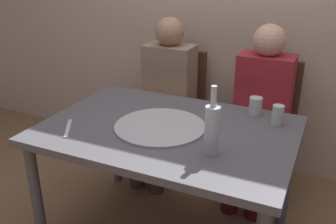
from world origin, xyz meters
TOP-DOWN VIEW (x-y plane):
  - dining_table at (0.00, 0.00)m, footprint 1.31×0.92m
  - pizza_tray at (-0.04, -0.02)m, footprint 0.48×0.48m
  - wine_bottle at (0.29, -0.17)m, footprint 0.07×0.07m
  - tumbler_near at (0.51, 0.28)m, footprint 0.06×0.06m
  - tumbler_far at (0.38, 0.37)m, footprint 0.07×0.07m
  - table_knife at (-0.47, -0.24)m, footprint 0.13×0.20m
  - chair_left at (-0.35, 0.86)m, footprint 0.44×0.44m
  - chair_right at (0.34, 0.86)m, footprint 0.44×0.44m
  - guest_in_sweater at (-0.35, 0.71)m, footprint 0.36×0.56m
  - guest_in_beanie at (0.34, 0.71)m, footprint 0.36×0.56m

SIDE VIEW (x-z plane):
  - chair_left at x=-0.35m, z-range 0.06..0.96m
  - chair_right at x=0.34m, z-range 0.06..0.96m
  - guest_in_sweater at x=-0.35m, z-range 0.06..1.23m
  - guest_in_beanie at x=0.34m, z-range 0.06..1.23m
  - dining_table at x=0.00m, z-range 0.28..1.01m
  - table_knife at x=-0.47m, z-range 0.73..0.73m
  - pizza_tray at x=-0.04m, z-range 0.73..0.74m
  - tumbler_far at x=0.38m, z-range 0.73..0.83m
  - tumbler_near at x=0.51m, z-range 0.73..0.83m
  - wine_bottle at x=0.29m, z-range 0.69..1.01m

